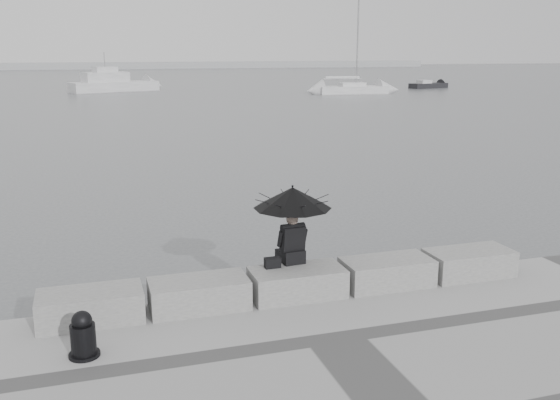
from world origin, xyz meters
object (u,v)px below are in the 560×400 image
object	(u,v)px
mooring_bollard	(83,338)
small_motorboat	(428,85)
seated_person	(293,205)
motor_cruiser	(114,84)
sailboat_right	(352,89)

from	to	relation	value
mooring_bollard	small_motorboat	size ratio (longest dim) A/B	0.12
seated_person	mooring_bollard	bearing A→B (deg)	-161.51
seated_person	motor_cruiser	xyz separation A→B (m)	(0.31, 64.99, -1.15)
sailboat_right	motor_cruiser	distance (m)	27.13
small_motorboat	seated_person	bearing A→B (deg)	-136.72
sailboat_right	small_motorboat	xyz separation A→B (m)	(13.24, 6.47, -0.21)
sailboat_right	motor_cruiser	bearing A→B (deg)	158.75
seated_person	mooring_bollard	xyz separation A→B (m)	(-3.55, -1.52, -1.25)
motor_cruiser	small_motorboat	bearing A→B (deg)	-27.44
motor_cruiser	small_motorboat	xyz separation A→B (m)	(37.82, -5.01, -0.57)
sailboat_right	motor_cruiser	world-z (taller)	sailboat_right
motor_cruiser	sailboat_right	bearing A→B (deg)	-44.94
small_motorboat	motor_cruiser	bearing A→B (deg)	158.18
seated_person	motor_cruiser	distance (m)	65.00
mooring_bollard	small_motorboat	distance (m)	74.29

